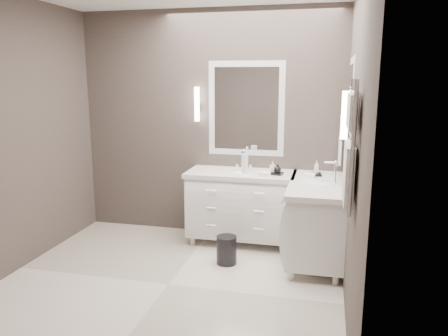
% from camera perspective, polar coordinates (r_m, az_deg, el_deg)
% --- Properties ---
extents(floor, '(3.20, 3.00, 0.01)m').
position_cam_1_polar(floor, '(4.28, -7.27, -14.91)').
color(floor, silver).
rests_on(floor, ground).
extents(wall_back, '(3.20, 0.01, 2.70)m').
position_cam_1_polar(wall_back, '(5.29, -1.91, 5.67)').
color(wall_back, '#433A36').
rests_on(wall_back, floor).
extents(wall_front, '(3.20, 0.01, 2.70)m').
position_cam_1_polar(wall_front, '(2.55, -19.98, -1.64)').
color(wall_front, '#433A36').
rests_on(wall_front, floor).
extents(wall_left, '(0.01, 3.00, 2.70)m').
position_cam_1_polar(wall_left, '(4.69, -26.44, 3.67)').
color(wall_left, '#433A36').
rests_on(wall_left, floor).
extents(wall_right, '(0.01, 3.00, 2.70)m').
position_cam_1_polar(wall_right, '(3.62, 16.66, 2.36)').
color(wall_right, '#433A36').
rests_on(wall_right, floor).
extents(vanity_back, '(1.24, 0.59, 0.97)m').
position_cam_1_polar(vanity_back, '(5.09, 2.23, -4.51)').
color(vanity_back, white).
rests_on(vanity_back, floor).
extents(vanity_right, '(0.59, 1.24, 0.97)m').
position_cam_1_polar(vanity_right, '(4.69, 12.04, -6.19)').
color(vanity_right, white).
rests_on(vanity_right, floor).
extents(mirror_back, '(0.90, 0.02, 1.10)m').
position_cam_1_polar(mirror_back, '(5.16, 2.89, 7.73)').
color(mirror_back, white).
rests_on(mirror_back, wall_back).
extents(mirror_right, '(0.02, 0.90, 1.10)m').
position_cam_1_polar(mirror_right, '(4.39, 16.05, 6.59)').
color(mirror_right, white).
rests_on(mirror_right, wall_right).
extents(sconce_back, '(0.06, 0.06, 0.40)m').
position_cam_1_polar(sconce_back, '(5.23, -3.55, 8.25)').
color(sconce_back, white).
rests_on(sconce_back, wall_back).
extents(sconce_right, '(0.06, 0.06, 0.40)m').
position_cam_1_polar(sconce_right, '(3.81, 15.50, 6.55)').
color(sconce_right, white).
rests_on(sconce_right, wall_right).
extents(towel_bar_corner, '(0.03, 0.22, 0.30)m').
position_cam_1_polar(towel_bar_corner, '(5.00, 14.90, 2.21)').
color(towel_bar_corner, white).
rests_on(towel_bar_corner, wall_right).
extents(towel_ladder, '(0.06, 0.58, 0.90)m').
position_cam_1_polar(towel_ladder, '(3.22, 16.11, 2.03)').
color(towel_ladder, white).
rests_on(towel_ladder, wall_right).
extents(waste_bin, '(0.28, 0.28, 0.30)m').
position_cam_1_polar(waste_bin, '(4.62, 0.33, -10.65)').
color(waste_bin, black).
rests_on(waste_bin, floor).
extents(amenity_tray_back, '(0.19, 0.15, 0.02)m').
position_cam_1_polar(amenity_tray_back, '(4.90, 6.68, -0.69)').
color(amenity_tray_back, black).
rests_on(amenity_tray_back, vanity_back).
extents(amenity_tray_right, '(0.13, 0.16, 0.02)m').
position_cam_1_polar(amenity_tray_right, '(4.93, 11.95, -0.81)').
color(amenity_tray_right, black).
rests_on(amenity_tray_right, vanity_right).
extents(water_bottle, '(0.10, 0.10, 0.22)m').
position_cam_1_polar(water_bottle, '(4.92, 2.72, 0.60)').
color(water_bottle, silver).
rests_on(water_bottle, vanity_back).
extents(soap_bottle_a, '(0.07, 0.07, 0.12)m').
position_cam_1_polar(soap_bottle_a, '(4.91, 6.38, 0.19)').
color(soap_bottle_a, white).
rests_on(soap_bottle_a, amenity_tray_back).
extents(soap_bottle_b, '(0.10, 0.10, 0.10)m').
position_cam_1_polar(soap_bottle_b, '(4.85, 7.01, -0.06)').
color(soap_bottle_b, black).
rests_on(soap_bottle_b, amenity_tray_back).
extents(soap_bottle_c, '(0.07, 0.07, 0.14)m').
position_cam_1_polar(soap_bottle_c, '(4.91, 11.99, 0.13)').
color(soap_bottle_c, white).
rests_on(soap_bottle_c, amenity_tray_right).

